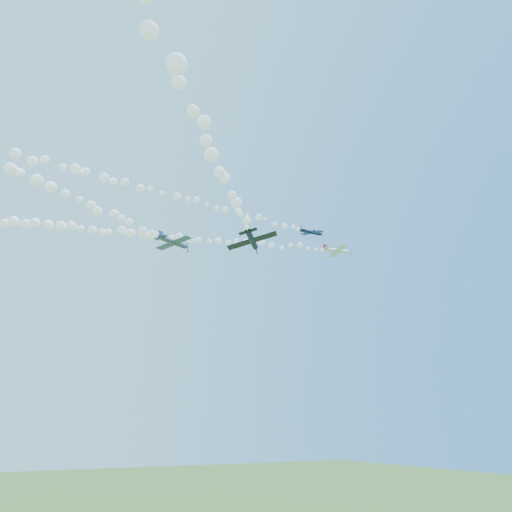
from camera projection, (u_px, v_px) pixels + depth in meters
name	position (u px, v px, depth m)	size (l,w,h in m)	color
plane_white	(337.00, 251.00, 102.75)	(7.35, 7.79, 2.49)	silver
smoke_trail_white	(166.00, 236.00, 94.36)	(74.24, 21.62, 3.08)	white
plane_navy	(311.00, 232.00, 90.34)	(6.30, 6.36, 2.02)	#0D1539
smoke_trail_navy	(108.00, 178.00, 70.63)	(80.21, 6.03, 2.51)	white
plane_grey	(174.00, 242.00, 78.29)	(7.27, 7.70, 2.01)	#373F51
plane_black	(252.00, 240.00, 59.87)	(6.41, 6.18, 2.16)	black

